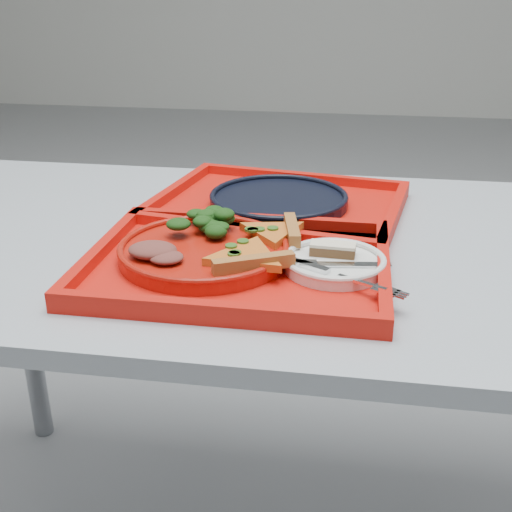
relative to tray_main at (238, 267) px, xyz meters
name	(u,v)px	position (x,y,z in m)	size (l,w,h in m)	color
table	(297,279)	(0.08, 0.14, -0.08)	(1.60, 0.80, 0.75)	#98A0AB
tray_main	(238,267)	(0.00, 0.00, 0.00)	(0.45, 0.35, 0.01)	red
tray_far	(279,208)	(0.03, 0.28, 0.00)	(0.45, 0.35, 0.01)	red
dinner_plate	(204,253)	(-0.06, 0.01, 0.02)	(0.26, 0.26, 0.02)	#AB160B
side_plate	(334,265)	(0.14, 0.00, 0.01)	(0.15, 0.15, 0.01)	white
navy_plate	(279,201)	(0.03, 0.28, 0.01)	(0.26, 0.26, 0.02)	black
pizza_slice_a	(247,254)	(0.02, -0.03, 0.03)	(0.13, 0.12, 0.02)	orange
pizza_slice_b	(273,230)	(0.04, 0.08, 0.03)	(0.12, 0.11, 0.02)	orange
salad_heap	(201,217)	(-0.08, 0.08, 0.05)	(0.09, 0.08, 0.05)	black
meat_portion	(153,250)	(-0.12, -0.04, 0.03)	(0.07, 0.06, 0.02)	brown
dessert_bar	(333,249)	(0.14, 0.02, 0.03)	(0.07, 0.03, 0.02)	#472517
knife	(327,263)	(0.13, -0.02, 0.02)	(0.18, 0.02, 0.01)	silver
fork	(337,274)	(0.15, -0.05, 0.02)	(0.18, 0.02, 0.01)	silver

